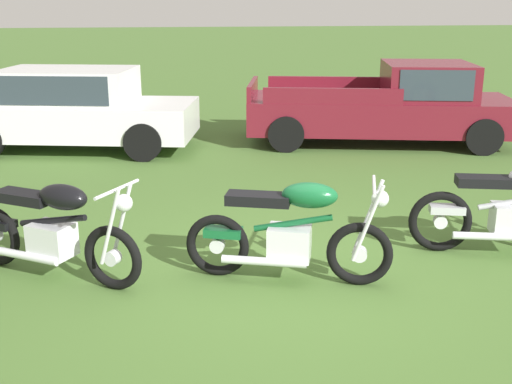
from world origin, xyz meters
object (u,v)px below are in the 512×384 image
object	(u,v)px
motorcycle_black	(51,230)
pickup_truck_burgundy	(393,103)
motorcycle_green	(290,232)
car_white	(74,105)

from	to	relation	value
motorcycle_black	pickup_truck_burgundy	bearing A→B (deg)	77.36
motorcycle_green	pickup_truck_burgundy	xyz separation A→B (m)	(3.10, 5.79, 0.26)
motorcycle_black	pickup_truck_burgundy	distance (m)	7.58
pickup_truck_burgundy	car_white	bearing A→B (deg)	-170.94
motorcycle_green	car_white	world-z (taller)	car_white
motorcycle_black	pickup_truck_burgundy	world-z (taller)	pickup_truck_burgundy
motorcycle_black	motorcycle_green	xyz separation A→B (m)	(2.24, -0.41, 0.01)
motorcycle_green	pickup_truck_burgundy	size ratio (longest dim) A/B	0.38
motorcycle_black	pickup_truck_burgundy	xyz separation A→B (m)	(5.34, 5.37, 0.27)
car_white	motorcycle_green	bearing A→B (deg)	-54.23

